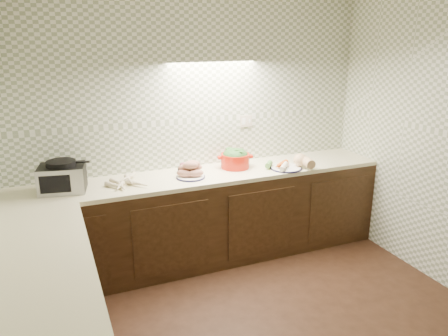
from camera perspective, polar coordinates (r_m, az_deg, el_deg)
name	(u,v)px	position (r m, az deg, el deg)	size (l,w,h in m)	color
room	(291,131)	(2.69, 8.75, 4.85)	(3.60, 3.60, 2.60)	black
counter	(161,270)	(3.48, -8.20, -13.09)	(3.60, 3.60, 0.90)	black
toaster_oven	(62,177)	(3.95, -20.37, -1.12)	(0.42, 0.36, 0.27)	black
parsnip_pile	(120,181)	(4.00, -13.46, -1.63)	(0.41, 0.37, 0.08)	beige
sweet_potato_plate	(191,171)	(4.08, -4.39, -0.38)	(0.28, 0.27, 0.16)	#16143A
onion_bowl	(184,169)	(4.23, -5.19, -0.08)	(0.14, 0.14, 0.10)	black
dutch_oven	(235,158)	(4.35, 1.48, 1.27)	(0.36, 0.34, 0.20)	red
veg_plate	(292,163)	(4.40, 8.89, 0.64)	(0.47, 0.34, 0.14)	#16143A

